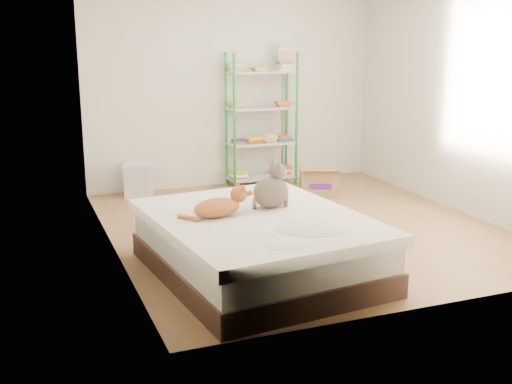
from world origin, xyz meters
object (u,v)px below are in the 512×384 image
shelf_unit (262,121)px  cardboard_box (319,182)px  orange_cat (217,205)px  white_bin (139,180)px  grey_cat (271,185)px  bed (258,245)px

shelf_unit → cardboard_box: bearing=-59.7°
orange_cat → white_bin: size_ratio=1.12×
grey_cat → shelf_unit: 2.92m
shelf_unit → cardboard_box: size_ratio=3.13×
shelf_unit → white_bin: (-1.61, -0.03, -0.63)m
orange_cat → cardboard_box: size_ratio=0.86×
bed → grey_cat: (0.20, 0.20, 0.44)m
bed → cardboard_box: (1.65, 2.17, -0.09)m
bed → white_bin: bearing=92.0°
bed → shelf_unit: 3.22m
orange_cat → cardboard_box: bearing=36.6°
cardboard_box → grey_cat: bearing=-106.0°
grey_cat → white_bin: (-0.61, 2.70, -0.49)m
bed → orange_cat: 0.48m
grey_cat → shelf_unit: (1.01, 2.73, 0.14)m
orange_cat → white_bin: 2.83m
bed → shelf_unit: bearing=61.6°
grey_cat → white_bin: bearing=3.2°
grey_cat → cardboard_box: 2.51m
grey_cat → shelf_unit: shelf_unit is taller
grey_cat → shelf_unit: bearing=-29.7°
shelf_unit → white_bin: size_ratio=4.07×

